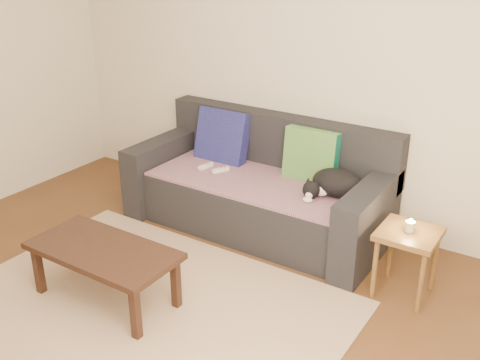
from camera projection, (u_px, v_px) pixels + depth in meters
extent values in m
plane|color=brown|center=(128.00, 323.00, 3.50)|extent=(4.50, 4.50, 0.00)
cube|color=beige|center=(289.00, 61.00, 4.52)|extent=(4.50, 0.04, 2.60)
cube|color=#232328|center=(255.00, 205.00, 4.57)|extent=(1.70, 0.78, 0.42)
cube|color=#232328|center=(281.00, 141.00, 4.70)|extent=(2.10, 0.18, 0.45)
cube|color=#232328|center=(165.00, 170.00, 5.01)|extent=(0.20, 0.90, 0.60)
cube|color=#232328|center=(367.00, 225.00, 4.06)|extent=(0.20, 0.90, 0.60)
cube|color=#43284B|center=(254.00, 181.00, 4.47)|extent=(1.66, 0.74, 0.02)
cube|color=#131552|center=(222.00, 137.00, 4.83)|extent=(0.47, 0.24, 0.49)
cube|color=#0E594F|center=(311.00, 157.00, 4.40)|extent=(0.44, 0.15, 0.45)
ellipsoid|color=black|center=(337.00, 183.00, 4.16)|extent=(0.44, 0.38, 0.20)
sphere|color=black|center=(311.00, 190.00, 4.12)|extent=(0.16, 0.16, 0.13)
sphere|color=white|center=(309.00, 195.00, 4.08)|extent=(0.07, 0.07, 0.05)
ellipsoid|color=black|center=(355.00, 198.00, 4.06)|extent=(0.16, 0.09, 0.04)
cube|color=white|center=(206.00, 166.00, 4.69)|extent=(0.06, 0.15, 0.03)
cube|color=white|center=(221.00, 170.00, 4.61)|extent=(0.10, 0.15, 0.03)
cube|color=brown|center=(409.00, 234.00, 3.61)|extent=(0.38, 0.38, 0.04)
cylinder|color=brown|center=(375.00, 269.00, 3.67)|extent=(0.03, 0.03, 0.44)
cylinder|color=brown|center=(421.00, 283.00, 3.51)|extent=(0.03, 0.03, 0.44)
cylinder|color=brown|center=(390.00, 249.00, 3.90)|extent=(0.03, 0.03, 0.44)
cylinder|color=brown|center=(434.00, 262.00, 3.75)|extent=(0.03, 0.03, 0.44)
cylinder|color=beige|center=(410.00, 226.00, 3.59)|extent=(0.06, 0.06, 0.07)
sphere|color=#FFBF59|center=(411.00, 220.00, 3.57)|extent=(0.02, 0.02, 0.02)
cube|color=tan|center=(145.00, 310.00, 3.61)|extent=(2.50, 1.80, 0.01)
cube|color=#311A13|center=(103.00, 251.00, 3.57)|extent=(0.98, 0.49, 0.04)
cube|color=#311A13|center=(39.00, 270.00, 3.73)|extent=(0.05, 0.05, 0.35)
cube|color=#311A13|center=(136.00, 314.00, 3.29)|extent=(0.05, 0.05, 0.35)
cube|color=#311A13|center=(82.00, 247.00, 4.01)|extent=(0.05, 0.05, 0.35)
cube|color=#311A13|center=(176.00, 284.00, 3.58)|extent=(0.05, 0.05, 0.35)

